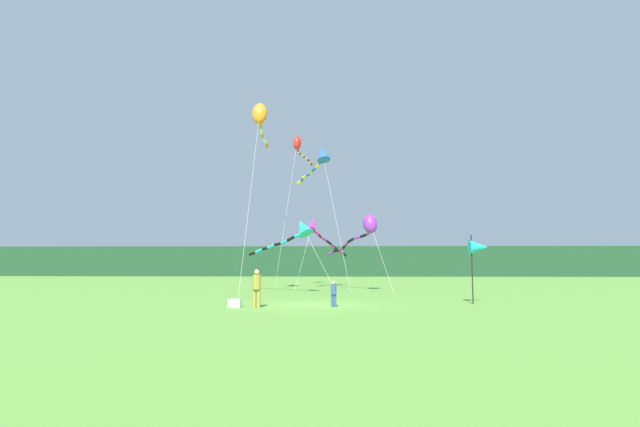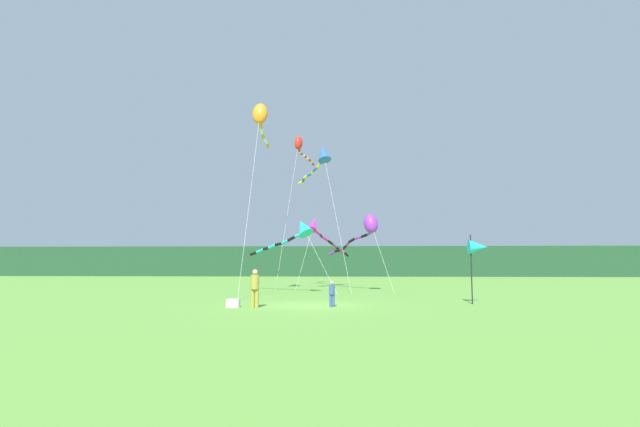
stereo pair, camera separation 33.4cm
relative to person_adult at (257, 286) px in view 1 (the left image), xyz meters
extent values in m
plane|color=#5B9338|center=(2.52, 1.39, -0.95)|extent=(120.00, 120.00, 0.00)
cube|color=#1E4228|center=(2.52, 46.39, 1.12)|extent=(108.00, 2.88, 4.15)
cylinder|color=olive|center=(-0.09, 0.00, -0.54)|extent=(0.17, 0.17, 0.82)
cylinder|color=olive|center=(0.09, 0.00, -0.54)|extent=(0.17, 0.17, 0.82)
cylinder|color=olive|center=(0.00, 0.00, 0.19)|extent=(0.37, 0.37, 0.65)
sphere|color=tan|center=(0.00, 0.00, 0.63)|extent=(0.24, 0.24, 0.24)
cylinder|color=#334C8C|center=(3.38, 0.54, -0.67)|extent=(0.12, 0.12, 0.56)
cylinder|color=#334C8C|center=(3.51, 0.54, -0.67)|extent=(0.12, 0.12, 0.56)
cylinder|color=#334C8C|center=(3.45, 0.54, -0.17)|extent=(0.26, 0.26, 0.44)
sphere|color=tan|center=(3.45, 0.54, 0.14)|extent=(0.16, 0.16, 0.16)
cube|color=silver|center=(-1.00, 0.10, -0.76)|extent=(0.56, 0.42, 0.37)
cylinder|color=black|center=(10.20, 2.37, 0.73)|extent=(0.06, 0.06, 3.36)
cone|color=#1EB7CC|center=(10.55, 2.37, 1.81)|extent=(0.90, 0.70, 0.70)
cylinder|color=#B2B2B2|center=(2.44, 8.79, 1.19)|extent=(2.32, 1.88, 4.30)
cone|color=#1EB7CC|center=(1.29, 9.71, 3.34)|extent=(1.73, 1.67, 1.43)
cylinder|color=#1EB7CC|center=(1.02, 9.93, 2.84)|extent=(0.70, 0.62, 0.36)
cylinder|color=black|center=(0.48, 10.38, 2.64)|extent=(0.71, 0.65, 0.43)
cylinder|color=#1EB7CC|center=(-0.02, 10.87, 2.43)|extent=(0.66, 0.68, 0.37)
cylinder|color=black|center=(-0.52, 11.36, 2.29)|extent=(0.68, 0.63, 0.29)
cylinder|color=#1EB7CC|center=(-1.05, 11.81, 2.15)|extent=(0.71, 0.63, 0.39)
cylinder|color=black|center=(-1.55, 12.29, 2.01)|extent=(0.63, 0.67, 0.28)
cylinder|color=#1EB7CC|center=(-2.06, 12.76, 1.87)|extent=(0.73, 0.61, 0.40)
cylinder|color=black|center=(-2.61, 13.20, 1.69)|extent=(0.69, 0.64, 0.36)
cylinder|color=#B2B2B2|center=(3.43, 11.49, 4.04)|extent=(1.98, 3.58, 9.99)
cone|color=blue|center=(2.46, 13.26, 9.03)|extent=(1.50, 1.64, 1.44)
cylinder|color=blue|center=(2.33, 13.53, 8.48)|extent=(0.46, 0.67, 0.38)
cylinder|color=yellow|center=(2.07, 14.06, 8.29)|extent=(0.47, 0.67, 0.38)
cylinder|color=blue|center=(1.77, 14.57, 8.11)|extent=(0.53, 0.64, 0.36)
cylinder|color=yellow|center=(1.52, 15.09, 7.98)|extent=(0.36, 0.65, 0.30)
cylinder|color=blue|center=(1.26, 15.61, 7.88)|extent=(0.54, 0.61, 0.29)
cylinder|color=yellow|center=(0.93, 16.09, 7.80)|extent=(0.49, 0.63, 0.27)
cylinder|color=blue|center=(0.69, 16.63, 7.66)|extent=(0.37, 0.68, 0.39)
cylinder|color=yellow|center=(0.44, 17.15, 7.52)|extent=(0.52, 0.62, 0.28)
cylinder|color=#B2B2B2|center=(-1.63, 6.65, 4.90)|extent=(0.27, 4.66, 11.71)
ellipsoid|color=orange|center=(-1.51, 8.97, 10.75)|extent=(1.04, 1.14, 1.62)
cylinder|color=orange|center=(-1.52, 9.33, 10.09)|extent=(0.24, 0.77, 0.34)
cylinder|color=white|center=(-1.59, 10.06, 9.92)|extent=(0.29, 0.80, 0.39)
cylinder|color=orange|center=(-1.64, 10.78, 9.77)|extent=(0.23, 0.76, 0.30)
cylinder|color=white|center=(-1.58, 11.50, 9.63)|extent=(0.35, 0.80, 0.37)
cylinder|color=orange|center=(-1.53, 12.21, 9.47)|extent=(0.25, 0.78, 0.34)
cylinder|color=#B2B2B2|center=(6.46, 10.50, 1.38)|extent=(1.34, 2.74, 4.67)
ellipsoid|color=purple|center=(5.80, 11.86, 3.71)|extent=(1.48, 1.69, 1.65)
cylinder|color=purple|center=(5.72, 12.21, 3.08)|extent=(0.37, 0.79, 0.34)
cylinder|color=black|center=(5.42, 12.85, 2.94)|extent=(0.60, 0.73, 0.33)
cylinder|color=purple|center=(4.98, 13.43, 2.83)|extent=(0.63, 0.70, 0.29)
cylinder|color=black|center=(4.54, 14.00, 2.67)|extent=(0.62, 0.75, 0.43)
cylinder|color=purple|center=(4.24, 14.64, 2.44)|extent=(0.39, 0.81, 0.42)
cylinder|color=black|center=(4.00, 15.32, 2.20)|extent=(0.49, 0.80, 0.44)
cylinder|color=purple|center=(3.76, 16.00, 2.03)|extent=(0.39, 0.77, 0.29)
cylinder|color=black|center=(3.44, 16.62, 1.95)|extent=(0.63, 0.70, 0.28)
cylinder|color=purple|center=(2.99, 17.19, 1.79)|extent=(0.63, 0.75, 0.43)
cylinder|color=#B2B2B2|center=(-0.36, 14.90, 4.88)|extent=(1.26, 3.77, 11.67)
ellipsoid|color=red|center=(0.25, 16.78, 10.71)|extent=(0.89, 1.13, 1.30)
cylinder|color=red|center=(0.27, 16.96, 10.18)|extent=(0.24, 0.45, 0.31)
cylinder|color=white|center=(0.31, 17.33, 10.10)|extent=(0.24, 0.42, 0.25)
cylinder|color=red|center=(0.37, 17.70, 10.04)|extent=(0.28, 0.44, 0.26)
cylinder|color=white|center=(0.50, 18.05, 9.98)|extent=(0.37, 0.45, 0.26)
cylinder|color=red|center=(0.65, 18.39, 9.93)|extent=(0.31, 0.44, 0.24)
cylinder|color=white|center=(0.78, 18.73, 9.88)|extent=(0.36, 0.46, 0.27)
cylinder|color=red|center=(0.96, 19.06, 9.79)|extent=(0.39, 0.46, 0.29)
cylinder|color=white|center=(1.08, 19.40, 9.69)|extent=(0.25, 0.45, 0.30)
cylinder|color=red|center=(1.19, 19.76, 9.59)|extent=(0.37, 0.47, 0.30)
cylinder|color=#B2B2B2|center=(1.08, 13.44, 1.50)|extent=(1.05, 3.44, 4.92)
cone|color=#E026B2|center=(1.59, 15.15, 3.96)|extent=(1.04, 1.39, 1.33)
cylinder|color=#E026B2|center=(1.81, 15.52, 3.37)|extent=(0.65, 0.89, 0.48)
cylinder|color=black|center=(2.08, 16.31, 3.15)|extent=(0.29, 0.91, 0.34)
cylinder|color=#E026B2|center=(2.34, 17.11, 2.94)|extent=(0.64, 0.89, 0.46)
cylinder|color=black|center=(2.74, 17.87, 2.69)|extent=(0.55, 0.92, 0.44)
cylinder|color=#E026B2|center=(3.05, 18.67, 2.44)|extent=(0.49, 0.93, 0.44)
cylinder|color=black|center=(3.35, 19.47, 2.17)|extent=(0.53, 0.93, 0.48)
cylinder|color=#E026B2|center=(3.70, 20.26, 1.96)|extent=(0.56, 0.89, 0.32)
cylinder|color=black|center=(4.04, 21.05, 1.76)|extent=(0.51, 0.93, 0.48)
camera|label=1|loc=(3.81, -21.87, 1.11)|focal=27.32mm
camera|label=2|loc=(4.14, -21.85, 1.11)|focal=27.32mm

